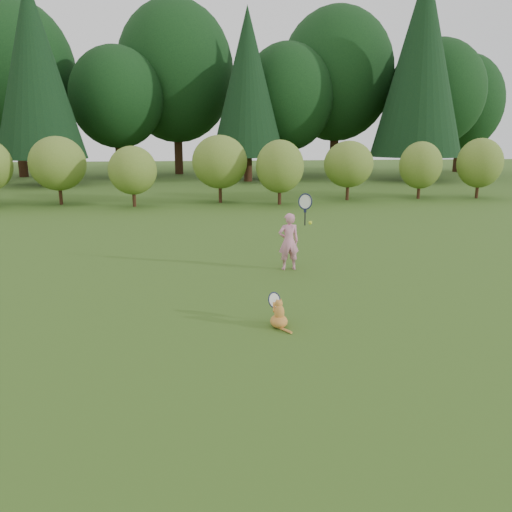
{
  "coord_description": "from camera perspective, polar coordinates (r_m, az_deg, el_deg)",
  "views": [
    {
      "loc": [
        -0.85,
        -7.64,
        2.76
      ],
      "look_at": [
        0.2,
        0.8,
        0.7
      ],
      "focal_mm": 35.0,
      "sensor_mm": 36.0,
      "label": 1
    }
  ],
  "objects": [
    {
      "name": "tennis_ball",
      "position": [
        9.08,
        6.22,
        3.8
      ],
      "size": [
        0.07,
        0.07,
        0.07
      ],
      "color": "yellow",
      "rests_on": "ground"
    },
    {
      "name": "child",
      "position": [
        10.44,
        3.82,
        1.82
      ],
      "size": [
        0.68,
        0.37,
        1.81
      ],
      "rotation": [
        0.0,
        0.0,
        3.22
      ],
      "color": "pink",
      "rests_on": "ground"
    },
    {
      "name": "cat",
      "position": [
        7.4,
        2.62,
        -6.46
      ],
      "size": [
        0.32,
        0.62,
        0.58
      ],
      "rotation": [
        0.0,
        0.0,
        0.09
      ],
      "color": "#C47C25",
      "rests_on": "ground"
    },
    {
      "name": "shrub_row",
      "position": [
        20.7,
        -4.79,
        9.78
      ],
      "size": [
        28.0,
        3.0,
        2.8
      ],
      "primitive_type": null,
      "color": "#567323",
      "rests_on": "ground"
    },
    {
      "name": "woodland_backdrop",
      "position": [
        31.02,
        -5.87,
        22.31
      ],
      "size": [
        48.0,
        10.0,
        15.0
      ],
      "primitive_type": null,
      "color": "black",
      "rests_on": "ground"
    },
    {
      "name": "ground",
      "position": [
        8.17,
        -0.7,
        -6.13
      ],
      "size": [
        100.0,
        100.0,
        0.0
      ],
      "primitive_type": "plane",
      "color": "#335217",
      "rests_on": "ground"
    }
  ]
}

